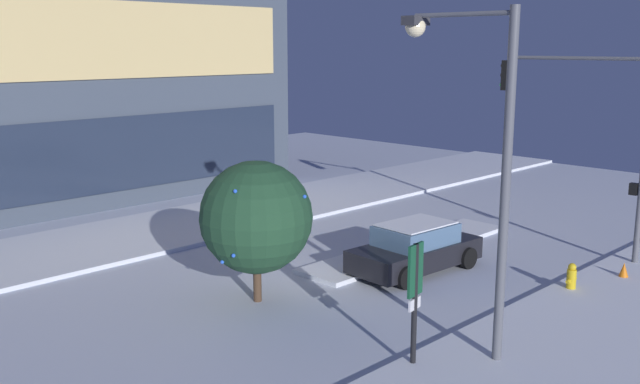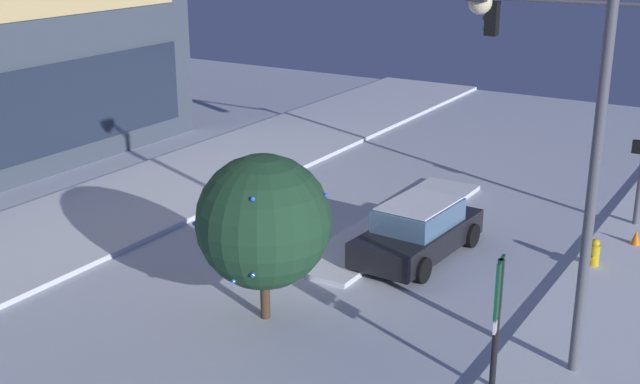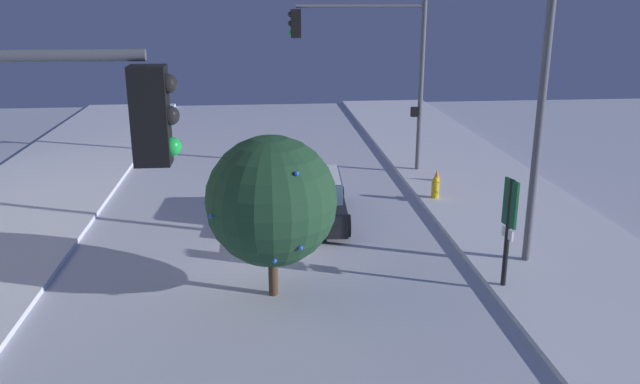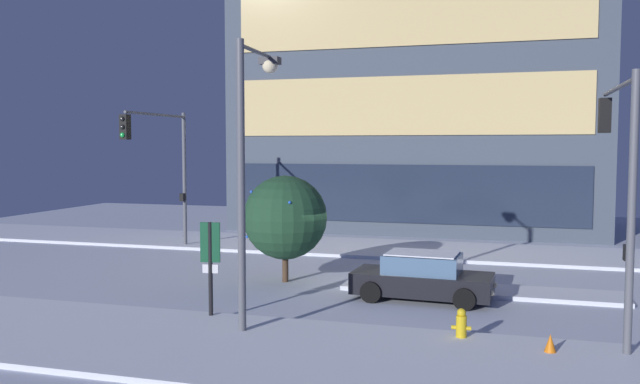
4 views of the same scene
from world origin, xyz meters
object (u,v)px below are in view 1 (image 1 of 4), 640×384
fire_hydrant (571,279)px  parking_info_sign (415,290)px  car_near (415,248)px  construction_cone (624,272)px  traffic_light_corner_near_right (586,117)px  street_lamp_arched (477,135)px  decorated_tree_median (256,217)px

fire_hydrant → parking_info_sign: size_ratio=0.31×
car_near → construction_cone: 5.98m
traffic_light_corner_near_right → construction_cone: 5.02m
street_lamp_arched → decorated_tree_median: (-1.09, 5.83, -2.56)m
traffic_light_corner_near_right → construction_cone: bearing=143.4°
traffic_light_corner_near_right → fire_hydrant: traffic_light_corner_near_right is taller
street_lamp_arched → construction_cone: (7.42, -0.39, -4.58)m
car_near → fire_hydrant: (1.48, -4.21, -0.30)m
fire_hydrant → decorated_tree_median: 8.78m
parking_info_sign → street_lamp_arched: bearing=-115.9°
traffic_light_corner_near_right → decorated_tree_median: size_ratio=1.72×
car_near → street_lamp_arched: (-3.92, -4.44, 4.15)m
fire_hydrant → decorated_tree_median: (-6.49, 5.61, 1.88)m
car_near → construction_cone: car_near is taller
fire_hydrant → construction_cone: 2.12m
fire_hydrant → construction_cone: bearing=-16.9°
car_near → decorated_tree_median: bearing=167.9°
traffic_light_corner_near_right → street_lamp_arched: size_ratio=0.87×
car_near → traffic_light_corner_near_right: bearing=-23.3°
street_lamp_arched → fire_hydrant: street_lamp_arched is taller
decorated_tree_median → construction_cone: size_ratio=6.87×
fire_hydrant → parking_info_sign: parking_info_sign is taller
car_near → street_lamp_arched: street_lamp_arched is taller
street_lamp_arched → fire_hydrant: size_ratio=8.73×
construction_cone → parking_info_sign: bearing=174.8°
street_lamp_arched → fire_hydrant: 7.00m
street_lamp_arched → decorated_tree_median: 6.46m
traffic_light_corner_near_right → street_lamp_arched: street_lamp_arched is taller
car_near → street_lamp_arched: bearing=-127.9°
fire_hydrant → parking_info_sign: bearing=178.4°
parking_info_sign → construction_cone: bearing=-104.2°
car_near → construction_cone: bearing=-50.5°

